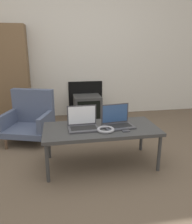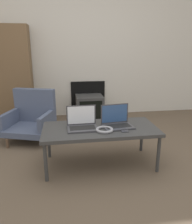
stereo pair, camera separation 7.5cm
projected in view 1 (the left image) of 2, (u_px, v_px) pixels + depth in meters
ground_plane at (105, 175)px, 2.26m from camera, size 14.00×14.00×0.00m
wall_back at (80, 46)px, 3.95m from camera, size 7.00×0.08×2.60m
table at (101, 130)px, 2.36m from camera, size 1.23×0.58×0.44m
laptop_left at (83, 123)px, 2.33m from camera, size 0.32×0.23×0.23m
laptop_right at (117, 121)px, 2.39m from camera, size 0.34×0.27×0.23m
headphones at (106, 130)px, 2.26m from camera, size 0.18×0.18×0.03m
phone at (125, 130)px, 2.28m from camera, size 0.08×0.13×0.01m
tv at (87, 107)px, 4.02m from camera, size 0.48×0.45×0.42m
armchair at (30, 118)px, 3.10m from camera, size 0.76×0.73×0.69m
bookshelf at (6, 75)px, 3.68m from camera, size 0.76×0.32×1.62m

